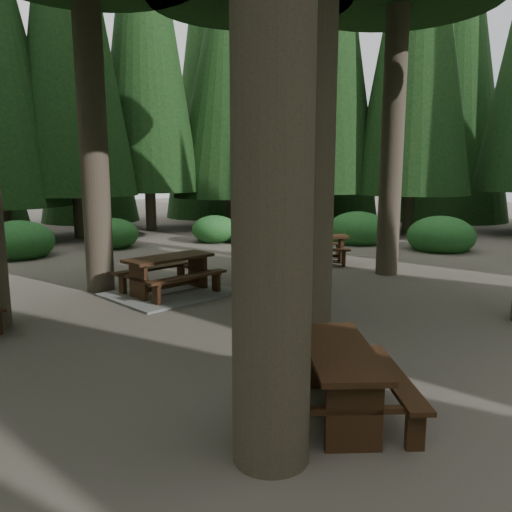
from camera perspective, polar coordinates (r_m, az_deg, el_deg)
ground at (r=9.13m, az=3.30°, el=-8.36°), size 80.00×80.00×0.00m
picnic_table_c at (r=11.72m, az=-9.83°, el=-2.79°), size 2.88×2.48×0.89m
picnic_table_d at (r=15.68m, az=6.83°, el=1.34°), size 2.51×2.45×0.85m
picnic_table_e at (r=6.00m, az=9.46°, el=-12.81°), size 2.36×2.45×0.83m
shrub_ring at (r=10.01m, az=3.54°, el=-4.35°), size 23.86×24.64×1.49m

